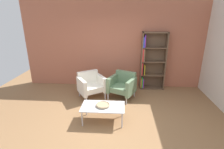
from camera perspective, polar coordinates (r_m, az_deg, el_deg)
name	(u,v)px	position (r m, az deg, el deg)	size (l,w,h in m)	color
ground_plane	(114,126)	(4.10, 0.78, -16.66)	(8.32, 8.32, 0.00)	olive
brick_back_panel	(119,45)	(5.86, 2.18, 9.87)	(6.40, 0.12, 2.90)	#B2664C
bookshelf_tall	(151,62)	(5.84, 12.78, 4.11)	(0.80, 0.30, 1.90)	brown
coffee_table_low	(103,107)	(4.07, -3.01, -10.83)	(1.00, 0.56, 0.40)	silver
decorative_bowl	(103,105)	(4.04, -3.03, -10.01)	(0.32, 0.32, 0.05)	tan
armchair_near_window	(123,85)	(5.17, 3.54, -3.44)	(0.92, 0.89, 0.78)	slate
armchair_spare_guest	(91,84)	(5.22, -7.07, -3.30)	(0.94, 0.93, 0.78)	white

